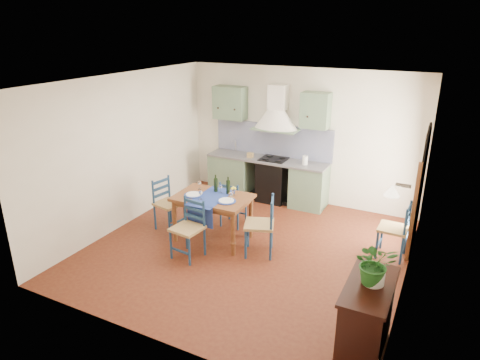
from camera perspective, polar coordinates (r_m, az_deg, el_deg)
name	(u,v)px	position (r m, az deg, el deg)	size (l,w,h in m)	color
floor	(247,249)	(7.36, 0.96, -9.15)	(5.00, 5.00, 0.00)	#48180F
back_wall	(275,152)	(9.07, 4.68, 3.74)	(5.00, 0.96, 2.80)	white
right_wall	(416,196)	(6.47, 22.47, -1.93)	(0.26, 5.00, 2.80)	white
left_wall	(125,151)	(8.14, -15.05, 3.76)	(0.04, 5.00, 2.80)	white
ceiling	(248,81)	(6.47, 1.10, 13.08)	(5.00, 5.00, 0.01)	silver
dining_table	(213,202)	(7.37, -3.65, -2.88)	(1.30, 0.98, 1.13)	brown
chair_near	(189,228)	(6.97, -6.86, -6.42)	(0.50, 0.50, 0.97)	navy
chair_far	(233,203)	(7.97, -1.00, -3.05)	(0.43, 0.43, 0.89)	navy
chair_left	(168,204)	(7.96, -9.60, -3.11)	(0.53, 0.53, 0.96)	navy
chair_right	(261,225)	(6.99, 2.87, -6.03)	(0.60, 0.60, 1.00)	navy
chair_spare	(395,229)	(7.34, 20.01, -6.21)	(0.46, 0.46, 0.96)	navy
sideboard	(366,317)	(5.22, 16.44, -17.10)	(0.50, 1.05, 0.94)	black
potted_plant	(375,263)	(4.89, 17.56, -10.56)	(0.44, 0.39, 0.49)	#226021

